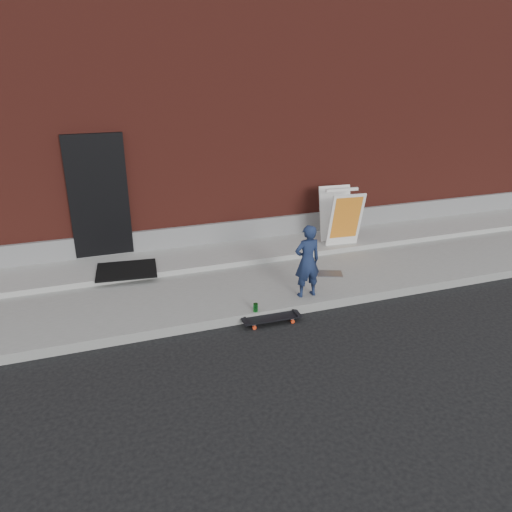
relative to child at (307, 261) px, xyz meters
name	(u,v)px	position (x,y,z in m)	size (l,w,h in m)	color
ground	(292,315)	(-0.37, -0.31, -0.75)	(80.00, 80.00, 0.00)	black
sidewalk	(260,274)	(-0.37, 1.19, -0.67)	(20.00, 3.00, 0.15)	gray
apron	(245,251)	(-0.37, 2.09, -0.55)	(20.00, 1.20, 0.10)	gray
building	(189,109)	(-0.37, 6.69, 1.75)	(20.00, 8.10, 5.00)	#5C2119
child	(307,261)	(0.00, 0.00, 0.00)	(0.44, 0.29, 1.20)	#192648
skateboard	(272,318)	(-0.76, -0.43, -0.67)	(0.88, 0.25, 0.10)	red
pizza_sign	(341,216)	(1.56, 1.80, 0.06)	(0.73, 0.84, 1.12)	white
soda_can	(256,308)	(-0.96, -0.26, -0.53)	(0.07, 0.07, 0.13)	#1A8329
doormat	(127,270)	(-2.67, 1.74, -0.48)	(1.03, 0.83, 0.03)	black
utility_plate	(330,274)	(0.76, 0.64, -0.59)	(0.45, 0.28, 0.01)	#56565B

